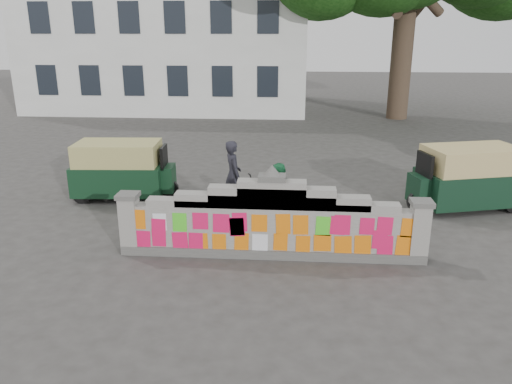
{
  "coord_description": "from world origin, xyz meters",
  "views": [
    {
      "loc": [
        0.41,
        -9.67,
        4.58
      ],
      "look_at": [
        -0.4,
        1.0,
        1.1
      ],
      "focal_mm": 35.0,
      "sensor_mm": 36.0,
      "label": 1
    }
  ],
  "objects_px": {
    "pedestrian": "(279,194)",
    "rickshaw_right": "(467,177)",
    "cyclist_bike": "(233,197)",
    "cyclist_rider": "(233,184)",
    "rickshaw_left": "(122,169)"
  },
  "relations": [
    {
      "from": "cyclist_rider",
      "to": "pedestrian",
      "type": "relative_size",
      "value": 1.13
    },
    {
      "from": "cyclist_rider",
      "to": "rickshaw_right",
      "type": "height_order",
      "value": "cyclist_rider"
    },
    {
      "from": "cyclist_bike",
      "to": "rickshaw_right",
      "type": "height_order",
      "value": "rickshaw_right"
    },
    {
      "from": "pedestrian",
      "to": "rickshaw_right",
      "type": "distance_m",
      "value": 5.2
    },
    {
      "from": "cyclist_rider",
      "to": "rickshaw_left",
      "type": "relative_size",
      "value": 0.59
    },
    {
      "from": "cyclist_rider",
      "to": "pedestrian",
      "type": "bearing_deg",
      "value": -134.22
    },
    {
      "from": "cyclist_bike",
      "to": "rickshaw_left",
      "type": "xyz_separation_m",
      "value": [
        -3.33,
        1.29,
        0.32
      ]
    },
    {
      "from": "rickshaw_right",
      "to": "cyclist_rider",
      "type": "bearing_deg",
      "value": -4.73
    },
    {
      "from": "pedestrian",
      "to": "rickshaw_right",
      "type": "height_order",
      "value": "rickshaw_right"
    },
    {
      "from": "cyclist_bike",
      "to": "cyclist_rider",
      "type": "height_order",
      "value": "cyclist_rider"
    },
    {
      "from": "pedestrian",
      "to": "cyclist_rider",
      "type": "bearing_deg",
      "value": -148.21
    },
    {
      "from": "rickshaw_left",
      "to": "rickshaw_right",
      "type": "relative_size",
      "value": 0.94
    },
    {
      "from": "pedestrian",
      "to": "cyclist_bike",
      "type": "bearing_deg",
      "value": -148.21
    },
    {
      "from": "cyclist_bike",
      "to": "pedestrian",
      "type": "bearing_deg",
      "value": -134.22
    },
    {
      "from": "pedestrian",
      "to": "rickshaw_right",
      "type": "xyz_separation_m",
      "value": [
        4.96,
        1.54,
        0.11
      ]
    }
  ]
}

